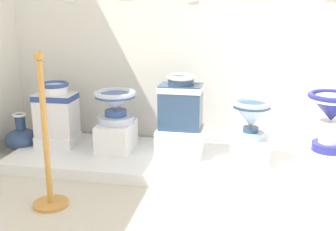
{
  "coord_description": "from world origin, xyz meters",
  "views": [
    {
      "loc": [
        2.23,
        -1.2,
        1.36
      ],
      "look_at": [
        1.6,
        2.11,
        0.45
      ],
      "focal_mm": 44.76,
      "sensor_mm": 36.0,
      "label": 1
    }
  ],
  "objects_px": {
    "decorative_vase_spare": "(22,138)",
    "stanchion_post_near_left": "(47,160)",
    "plinth_block_broad_patterned": "(180,140)",
    "antique_toilet_slender_white": "(332,112)",
    "plinth_block_slender_white": "(327,160)",
    "antique_toilet_squat_floral": "(251,115)",
    "plinth_block_leftmost": "(58,140)",
    "plinth_block_tall_cobalt": "(116,136)",
    "antique_toilet_tall_cobalt": "(115,103)",
    "plinth_block_squat_floral": "(250,150)",
    "antique_toilet_leftmost": "(56,108)",
    "antique_toilet_broad_patterned": "(181,101)"
  },
  "relations": [
    {
      "from": "antique_toilet_leftmost",
      "to": "plinth_block_broad_patterned",
      "type": "height_order",
      "value": "antique_toilet_leftmost"
    },
    {
      "from": "stanchion_post_near_left",
      "to": "antique_toilet_squat_floral",
      "type": "bearing_deg",
      "value": 32.91
    },
    {
      "from": "plinth_block_broad_patterned",
      "to": "antique_toilet_slender_white",
      "type": "xyz_separation_m",
      "value": [
        1.18,
        -0.16,
        0.36
      ]
    },
    {
      "from": "antique_toilet_broad_patterned",
      "to": "plinth_block_slender_white",
      "type": "bearing_deg",
      "value": -7.6
    },
    {
      "from": "antique_toilet_leftmost",
      "to": "antique_toilet_squat_floral",
      "type": "height_order",
      "value": "antique_toilet_leftmost"
    },
    {
      "from": "plinth_block_tall_cobalt",
      "to": "antique_toilet_slender_white",
      "type": "xyz_separation_m",
      "value": [
        1.75,
        -0.12,
        0.34
      ]
    },
    {
      "from": "antique_toilet_squat_floral",
      "to": "plinth_block_squat_floral",
      "type": "bearing_deg",
      "value": 90.0
    },
    {
      "from": "antique_toilet_squat_floral",
      "to": "antique_toilet_broad_patterned",
      "type": "bearing_deg",
      "value": 171.25
    },
    {
      "from": "plinth_block_leftmost",
      "to": "antique_toilet_tall_cobalt",
      "type": "height_order",
      "value": "antique_toilet_tall_cobalt"
    },
    {
      "from": "plinth_block_leftmost",
      "to": "antique_toilet_squat_floral",
      "type": "distance_m",
      "value": 1.77
    },
    {
      "from": "antique_toilet_tall_cobalt",
      "to": "antique_toilet_broad_patterned",
      "type": "height_order",
      "value": "antique_toilet_broad_patterned"
    },
    {
      "from": "antique_toilet_squat_floral",
      "to": "decorative_vase_spare",
      "type": "height_order",
      "value": "antique_toilet_squat_floral"
    },
    {
      "from": "antique_toilet_squat_floral",
      "to": "stanchion_post_near_left",
      "type": "height_order",
      "value": "stanchion_post_near_left"
    },
    {
      "from": "plinth_block_tall_cobalt",
      "to": "plinth_block_squat_floral",
      "type": "bearing_deg",
      "value": -2.79
    },
    {
      "from": "plinth_block_squat_floral",
      "to": "antique_toilet_squat_floral",
      "type": "distance_m",
      "value": 0.3
    },
    {
      "from": "plinth_block_leftmost",
      "to": "stanchion_post_near_left",
      "type": "xyz_separation_m",
      "value": [
        0.38,
        -0.96,
        0.19
      ]
    },
    {
      "from": "plinth_block_leftmost",
      "to": "antique_toilet_slender_white",
      "type": "xyz_separation_m",
      "value": [
        2.32,
        -0.15,
        0.42
      ]
    },
    {
      "from": "antique_toilet_slender_white",
      "to": "stanchion_post_near_left",
      "type": "distance_m",
      "value": 2.11
    },
    {
      "from": "plinth_block_broad_patterned",
      "to": "decorative_vase_spare",
      "type": "xyz_separation_m",
      "value": [
        -1.49,
        -0.03,
        -0.07
      ]
    },
    {
      "from": "plinth_block_broad_patterned",
      "to": "plinth_block_squat_floral",
      "type": "height_order",
      "value": "plinth_block_broad_patterned"
    },
    {
      "from": "decorative_vase_spare",
      "to": "plinth_block_broad_patterned",
      "type": "bearing_deg",
      "value": 1.03
    },
    {
      "from": "antique_toilet_tall_cobalt",
      "to": "plinth_block_broad_patterned",
      "type": "distance_m",
      "value": 0.65
    },
    {
      "from": "decorative_vase_spare",
      "to": "plinth_block_squat_floral",
      "type": "bearing_deg",
      "value": -1.76
    },
    {
      "from": "antique_toilet_leftmost",
      "to": "antique_toilet_broad_patterned",
      "type": "relative_size",
      "value": 1.05
    },
    {
      "from": "antique_toilet_leftmost",
      "to": "decorative_vase_spare",
      "type": "distance_m",
      "value": 0.46
    },
    {
      "from": "plinth_block_broad_patterned",
      "to": "antique_toilet_squat_floral",
      "type": "xyz_separation_m",
      "value": [
        0.59,
        -0.09,
        0.28
      ]
    },
    {
      "from": "decorative_vase_spare",
      "to": "stanchion_post_near_left",
      "type": "height_order",
      "value": "stanchion_post_near_left"
    },
    {
      "from": "antique_toilet_slender_white",
      "to": "stanchion_post_near_left",
      "type": "relative_size",
      "value": 0.42
    },
    {
      "from": "antique_toilet_leftmost",
      "to": "antique_toilet_tall_cobalt",
      "type": "relative_size",
      "value": 1.33
    },
    {
      "from": "antique_toilet_tall_cobalt",
      "to": "stanchion_post_near_left",
      "type": "xyz_separation_m",
      "value": [
        -0.19,
        -0.93,
        -0.18
      ]
    },
    {
      "from": "plinth_block_tall_cobalt",
      "to": "plinth_block_broad_patterned",
      "type": "height_order",
      "value": "plinth_block_tall_cobalt"
    },
    {
      "from": "plinth_block_broad_patterned",
      "to": "plinth_block_slender_white",
      "type": "relative_size",
      "value": 1.34
    },
    {
      "from": "antique_toilet_broad_patterned",
      "to": "stanchion_post_near_left",
      "type": "distance_m",
      "value": 1.24
    },
    {
      "from": "plinth_block_leftmost",
      "to": "plinth_block_tall_cobalt",
      "type": "relative_size",
      "value": 0.89
    },
    {
      "from": "plinth_block_leftmost",
      "to": "decorative_vase_spare",
      "type": "relative_size",
      "value": 0.92
    },
    {
      "from": "antique_toilet_tall_cobalt",
      "to": "plinth_block_squat_floral",
      "type": "xyz_separation_m",
      "value": [
        1.16,
        -0.06,
        -0.33
      ]
    },
    {
      "from": "plinth_block_slender_white",
      "to": "plinth_block_tall_cobalt",
      "type": "bearing_deg",
      "value": 175.97
    },
    {
      "from": "antique_toilet_tall_cobalt",
      "to": "plinth_block_slender_white",
      "type": "relative_size",
      "value": 1.26
    },
    {
      "from": "plinth_block_broad_patterned",
      "to": "plinth_block_tall_cobalt",
      "type": "bearing_deg",
      "value": -176.53
    },
    {
      "from": "plinth_block_tall_cobalt",
      "to": "stanchion_post_near_left",
      "type": "distance_m",
      "value": 0.95
    },
    {
      "from": "antique_toilet_tall_cobalt",
      "to": "plinth_block_broad_patterned",
      "type": "bearing_deg",
      "value": 3.47
    },
    {
      "from": "plinth_block_slender_white",
      "to": "antique_toilet_broad_patterned",
      "type": "bearing_deg",
      "value": 172.4
    },
    {
      "from": "antique_toilet_leftmost",
      "to": "antique_toilet_squat_floral",
      "type": "distance_m",
      "value": 1.73
    },
    {
      "from": "plinth_block_squat_floral",
      "to": "antique_toilet_squat_floral",
      "type": "relative_size",
      "value": 1.14
    },
    {
      "from": "plinth_block_squat_floral",
      "to": "decorative_vase_spare",
      "type": "relative_size",
      "value": 0.97
    },
    {
      "from": "plinth_block_slender_white",
      "to": "stanchion_post_near_left",
      "type": "relative_size",
      "value": 0.27
    },
    {
      "from": "plinth_block_tall_cobalt",
      "to": "antique_toilet_broad_patterned",
      "type": "distance_m",
      "value": 0.66
    },
    {
      "from": "plinth_block_squat_floral",
      "to": "antique_toilet_slender_white",
      "type": "bearing_deg",
      "value": -6.44
    },
    {
      "from": "antique_toilet_broad_patterned",
      "to": "antique_toilet_slender_white",
      "type": "height_order",
      "value": "antique_toilet_broad_patterned"
    },
    {
      "from": "antique_toilet_slender_white",
      "to": "antique_toilet_squat_floral",
      "type": "bearing_deg",
      "value": 173.56
    }
  ]
}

